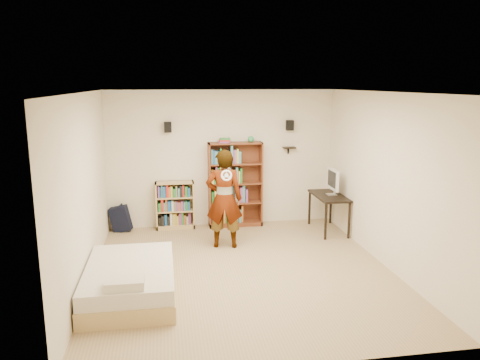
% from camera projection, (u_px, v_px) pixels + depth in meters
% --- Properties ---
extents(ground, '(4.50, 5.00, 0.01)m').
position_uv_depth(ground, '(243.00, 271.00, 7.16)').
color(ground, tan).
rests_on(ground, ground).
extents(room_shell, '(4.52, 5.02, 2.71)m').
position_uv_depth(room_shell, '(243.00, 158.00, 6.80)').
color(room_shell, '#EDE5CB').
rests_on(room_shell, ground).
extents(crown_molding, '(4.50, 5.00, 0.06)m').
position_uv_depth(crown_molding, '(243.00, 94.00, 6.61)').
color(crown_molding, silver).
rests_on(crown_molding, room_shell).
extents(speaker_left, '(0.14, 0.12, 0.20)m').
position_uv_depth(speaker_left, '(168.00, 127.00, 8.90)').
color(speaker_left, black).
rests_on(speaker_left, room_shell).
extents(speaker_right, '(0.14, 0.12, 0.20)m').
position_uv_depth(speaker_right, '(290.00, 125.00, 9.28)').
color(speaker_right, black).
rests_on(speaker_right, room_shell).
extents(wall_shelf, '(0.25, 0.16, 0.02)m').
position_uv_depth(wall_shelf, '(289.00, 148.00, 9.38)').
color(wall_shelf, black).
rests_on(wall_shelf, room_shell).
extents(tall_bookshelf, '(1.06, 0.31, 1.69)m').
position_uv_depth(tall_bookshelf, '(235.00, 185.00, 9.29)').
color(tall_bookshelf, brown).
rests_on(tall_bookshelf, ground).
extents(low_bookshelf, '(0.75, 0.28, 0.93)m').
position_uv_depth(low_bookshelf, '(175.00, 205.00, 9.19)').
color(low_bookshelf, '#D5B773').
rests_on(low_bookshelf, ground).
extents(computer_desk, '(0.53, 1.05, 0.72)m').
position_uv_depth(computer_desk, '(328.00, 213.00, 9.04)').
color(computer_desk, black).
rests_on(computer_desk, ground).
extents(imac, '(0.16, 0.51, 0.50)m').
position_uv_depth(imac, '(332.00, 182.00, 8.92)').
color(imac, silver).
rests_on(imac, computer_desk).
extents(daybed, '(1.18, 1.81, 0.53)m').
position_uv_depth(daybed, '(130.00, 277.00, 6.30)').
color(daybed, beige).
rests_on(daybed, ground).
extents(person, '(0.69, 0.51, 1.73)m').
position_uv_depth(person, '(224.00, 199.00, 8.07)').
color(person, black).
rests_on(person, ground).
extents(wii_wheel, '(0.19, 0.07, 0.19)m').
position_uv_depth(wii_wheel, '(226.00, 175.00, 7.66)').
color(wii_wheel, silver).
rests_on(wii_wheel, person).
extents(navy_bag, '(0.42, 0.31, 0.51)m').
position_uv_depth(navy_bag, '(121.00, 218.00, 9.04)').
color(navy_bag, black).
rests_on(navy_bag, ground).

